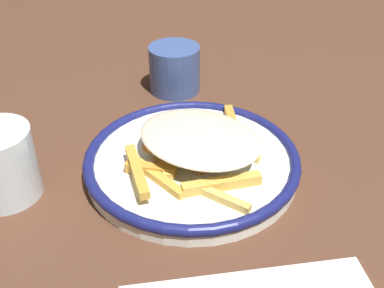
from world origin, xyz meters
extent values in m
plane|color=#4F3021|center=(0.00, 0.00, 0.00)|extent=(2.60, 2.60, 0.00)
cylinder|color=white|center=(0.00, 0.00, 0.01)|extent=(0.26, 0.26, 0.02)
torus|color=navy|center=(0.00, 0.00, 0.02)|extent=(0.27, 0.27, 0.01)
cube|color=#C28944|center=(0.04, 0.01, 0.04)|extent=(0.06, 0.07, 0.01)
cube|color=orange|center=(0.00, 0.00, 0.02)|extent=(0.07, 0.03, 0.01)
cube|color=#DAA656|center=(0.01, -0.05, 0.02)|extent=(0.06, 0.06, 0.01)
cube|color=gold|center=(0.06, -0.07, 0.02)|extent=(0.09, 0.02, 0.01)
cube|color=#E9BB57|center=(-0.09, -0.02, 0.02)|extent=(0.05, 0.05, 0.01)
cube|color=#C28A31|center=(-0.02, 0.05, 0.03)|extent=(0.03, 0.06, 0.01)
cube|color=gold|center=(-0.06, -0.02, 0.03)|extent=(0.02, 0.09, 0.01)
cube|color=gold|center=(0.00, 0.00, 0.03)|extent=(0.03, 0.07, 0.01)
cube|color=gold|center=(0.03, 0.02, 0.04)|extent=(0.07, 0.08, 0.01)
cube|color=gold|center=(0.07, -0.02, 0.03)|extent=(0.03, 0.07, 0.01)
cube|color=#EDC660|center=(0.00, -0.05, 0.02)|extent=(0.06, 0.06, 0.01)
cube|color=#EDA147|center=(0.01, 0.00, 0.02)|extent=(0.09, 0.01, 0.01)
cube|color=gold|center=(-0.03, 0.07, 0.03)|extent=(0.09, 0.02, 0.01)
cube|color=#CB8C3F|center=(0.01, -0.01, 0.03)|extent=(0.07, 0.01, 0.01)
cube|color=#E2A14E|center=(0.02, 0.02, 0.03)|extent=(0.06, 0.06, 0.01)
cube|color=#E2B54D|center=(0.00, 0.04, 0.02)|extent=(0.08, 0.01, 0.01)
cube|color=gold|center=(-0.04, 0.05, 0.02)|extent=(0.08, 0.06, 0.01)
ellipsoid|color=beige|center=(0.00, -0.01, 0.05)|extent=(0.20, 0.20, 0.02)
cube|color=#277527|center=(-0.02, -0.01, 0.05)|extent=(0.00, 0.00, 0.00)
cube|color=#2D5B2D|center=(0.04, 0.04, 0.05)|extent=(0.00, 0.00, 0.00)
cube|color=#2B6028|center=(-0.03, 0.01, 0.05)|extent=(0.00, 0.00, 0.00)
cube|color=#33652B|center=(0.05, 0.01, 0.05)|extent=(0.00, 0.00, 0.00)
cube|color=#1E7020|center=(0.02, 0.00, 0.05)|extent=(0.00, 0.00, 0.00)
cube|color=#2E752F|center=(-0.02, -0.02, 0.05)|extent=(0.00, 0.00, 0.00)
cube|color=#276829|center=(0.00, -0.05, 0.05)|extent=(0.00, 0.00, 0.00)
cylinder|color=silver|center=(-0.01, 0.22, 0.04)|extent=(0.08, 0.08, 0.09)
cylinder|color=#3C538D|center=(0.22, -0.01, 0.04)|extent=(0.08, 0.08, 0.07)
torus|color=#3C538D|center=(0.26, -0.01, 0.04)|extent=(0.04, 0.01, 0.04)
camera|label=1|loc=(-0.46, 0.08, 0.36)|focal=43.84mm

